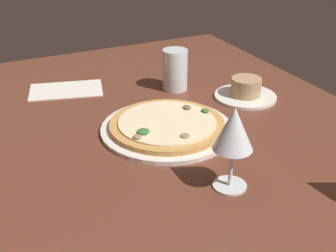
{
  "coord_description": "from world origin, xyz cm",
  "views": [
    {
      "loc": [
        81.77,
        -39.92,
        55.84
      ],
      "look_at": [
        -3.1,
        1.25,
        7.0
      ],
      "focal_mm": 48.47,
      "sensor_mm": 36.0,
      "label": 1
    }
  ],
  "objects_px": {
    "paper_menu": "(66,90)",
    "pizza_main": "(167,126)",
    "wine_glass_near": "(234,132)",
    "water_glass": "(175,73)",
    "ramekin_on_saucer": "(246,91)"
  },
  "relations": [
    {
      "from": "pizza_main",
      "to": "water_glass",
      "type": "xyz_separation_m",
      "value": [
        -0.23,
        0.14,
        0.04
      ]
    },
    {
      "from": "pizza_main",
      "to": "wine_glass_near",
      "type": "bearing_deg",
      "value": 1.99
    },
    {
      "from": "paper_menu",
      "to": "pizza_main",
      "type": "bearing_deg",
      "value": 38.7
    },
    {
      "from": "ramekin_on_saucer",
      "to": "wine_glass_near",
      "type": "xyz_separation_m",
      "value": [
        0.35,
        -0.28,
        0.1
      ]
    },
    {
      "from": "ramekin_on_saucer",
      "to": "paper_menu",
      "type": "distance_m",
      "value": 0.52
    },
    {
      "from": "wine_glass_near",
      "to": "paper_menu",
      "type": "distance_m",
      "value": 0.66
    },
    {
      "from": "wine_glass_near",
      "to": "water_glass",
      "type": "relative_size",
      "value": 1.44
    },
    {
      "from": "ramekin_on_saucer",
      "to": "paper_menu",
      "type": "xyz_separation_m",
      "value": [
        -0.27,
        -0.44,
        -0.02
      ]
    },
    {
      "from": "water_glass",
      "to": "paper_menu",
      "type": "height_order",
      "value": "water_glass"
    },
    {
      "from": "ramekin_on_saucer",
      "to": "wine_glass_near",
      "type": "distance_m",
      "value": 0.46
    },
    {
      "from": "wine_glass_near",
      "to": "water_glass",
      "type": "height_order",
      "value": "wine_glass_near"
    },
    {
      "from": "ramekin_on_saucer",
      "to": "water_glass",
      "type": "bearing_deg",
      "value": -133.96
    },
    {
      "from": "water_glass",
      "to": "pizza_main",
      "type": "bearing_deg",
      "value": -30.82
    },
    {
      "from": "pizza_main",
      "to": "paper_menu",
      "type": "xyz_separation_m",
      "value": [
        -0.36,
        -0.16,
        -0.01
      ]
    },
    {
      "from": "water_glass",
      "to": "wine_glass_near",
      "type": "bearing_deg",
      "value": -14.42
    }
  ]
}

